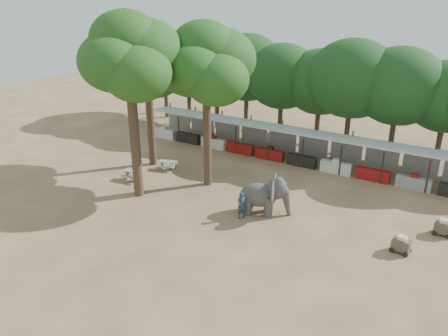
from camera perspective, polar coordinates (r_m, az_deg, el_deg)
The scene contains 12 objects.
ground at distance 25.77m, azimuth -4.01°, elevation -8.09°, with size 100.00×100.00×0.00m, color brown.
vendor_stalls at distance 36.41m, azimuth 8.71°, elevation 2.88°, with size 28.00×2.99×2.80m.
yard_tree_left at distance 34.03m, azimuth -10.03°, elevation 13.66°, with size 7.10×6.90×11.02m.
yard_tree_center at distance 28.24m, azimuth -12.32°, elevation 13.96°, with size 7.10×6.90×12.04m.
yard_tree_back at distance 29.55m, azimuth -2.37°, elevation 13.44°, with size 7.10×6.90×11.36m.
backdrop_trees at distance 39.99m, azimuth 12.08°, elevation 10.77°, with size 46.46×5.95×8.33m.
elephant at distance 27.16m, azimuth 5.39°, elevation -3.52°, with size 3.36×2.56×2.50m.
handler at distance 26.64m, azimuth 2.37°, elevation -4.90°, with size 0.62×0.41×1.72m, color #26384C.
picnic_table_near at distance 32.91m, azimuth -11.70°, elevation -0.72°, with size 1.64×1.51×0.73m.
picnic_table_far at distance 34.46m, azimuth -7.35°, elevation 0.53°, with size 1.68×1.60×0.67m.
cart_front at distance 25.26m, azimuth 22.14°, elevation -9.22°, with size 1.07×0.77×0.98m.
cart_back at distance 27.93m, azimuth 26.69°, elevation -6.93°, with size 1.02×0.67×1.00m.
Camera 1 is at (13.26, -18.02, 12.79)m, focal length 35.00 mm.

